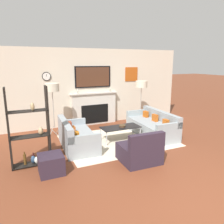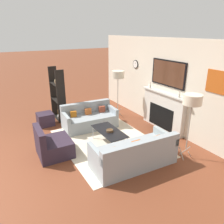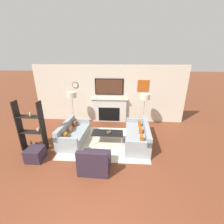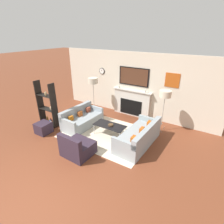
{
  "view_description": "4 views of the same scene",
  "coord_description": "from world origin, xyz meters",
  "views": [
    {
      "loc": [
        -2.64,
        -2.34,
        2.24
      ],
      "look_at": [
        0.06,
        3.58,
        0.74
      ],
      "focal_mm": 35.0,
      "sensor_mm": 36.0,
      "label": 1
    },
    {
      "loc": [
        4.63,
        0.52,
        2.89
      ],
      "look_at": [
        -0.12,
        3.27,
        0.83
      ],
      "focal_mm": 35.0,
      "sensor_mm": 36.0,
      "label": 2
    },
    {
      "loc": [
        0.57,
        -1.81,
        3.09
      ],
      "look_at": [
        0.22,
        3.62,
        1.01
      ],
      "focal_mm": 24.0,
      "sensor_mm": 36.0,
      "label": 3
    },
    {
      "loc": [
        3.01,
        -1.5,
        3.41
      ],
      "look_at": [
        -0.01,
        3.37,
        0.77
      ],
      "focal_mm": 28.0,
      "sensor_mm": 36.0,
      "label": 4
    }
  ],
  "objects": [
    {
      "name": "floor_lamp_left",
      "position": [
        -1.56,
        4.33,
        1.48
      ],
      "size": [
        0.42,
        0.42,
        1.63
      ],
      "color": "#9E998E",
      "rests_on": "ground_plane"
    },
    {
      "name": "armchair",
      "position": [
        -0.14,
        1.61,
        0.25
      ],
      "size": [
        0.86,
        0.81,
        0.77
      ],
      "color": "#2E2230",
      "rests_on": "ground_plane"
    },
    {
      "name": "fireplace_wall",
      "position": [
        0.0,
        5.1,
        1.22
      ],
      "size": [
        7.1,
        0.28,
        2.7
      ],
      "color": "beige",
      "rests_on": "ground_plane"
    },
    {
      "name": "coffee_table",
      "position": [
        0.09,
        3.05,
        0.38
      ],
      "size": [
        1.14,
        0.53,
        0.41
      ],
      "color": "black",
      "rests_on": "ground_plane"
    },
    {
      "name": "decorative_bowl",
      "position": [
        0.15,
        3.04,
        0.44
      ],
      "size": [
        0.19,
        0.19,
        0.06
      ],
      "color": "#543720",
      "rests_on": "coffee_table"
    },
    {
      "name": "ottoman",
      "position": [
        -2.06,
        1.91,
        0.2
      ],
      "size": [
        0.49,
        0.49,
        0.4
      ],
      "color": "#2E2230",
      "rests_on": "ground_plane"
    },
    {
      "name": "shelf_unit",
      "position": [
        -2.38,
        2.47,
        0.76
      ],
      "size": [
        0.84,
        0.28,
        1.75
      ],
      "color": "black",
      "rests_on": "ground_plane"
    },
    {
      "name": "floor_lamp_right",
      "position": [
        1.56,
        4.33,
        1.44
      ],
      "size": [
        0.41,
        0.41,
        1.59
      ],
      "color": "#9E998E",
      "rests_on": "ground_plane"
    },
    {
      "name": "couch_right",
      "position": [
        1.21,
        3.07,
        0.28
      ],
      "size": [
        0.91,
        1.93,
        0.75
      ],
      "color": "#919A9F",
      "rests_on": "ground_plane"
    },
    {
      "name": "couch_left",
      "position": [
        -1.22,
        3.07,
        0.27
      ],
      "size": [
        0.9,
        1.67,
        0.75
      ],
      "color": "#919A9F",
      "rests_on": "ground_plane"
    },
    {
      "name": "area_rug",
      "position": [
        0.0,
        3.07,
        0.01
      ],
      "size": [
        3.05,
        2.34,
        0.01
      ],
      "color": "beige",
      "rests_on": "ground_plane"
    }
  ]
}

